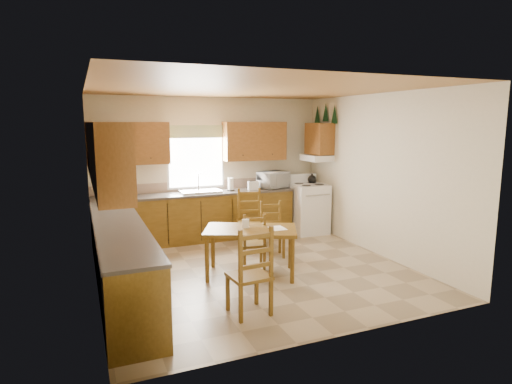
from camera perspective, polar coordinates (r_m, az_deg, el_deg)
name	(u,v)px	position (r m, az deg, el deg)	size (l,w,h in m)	color
floor	(254,270)	(6.64, -0.20, -10.32)	(4.50, 4.50, 0.00)	gray
ceiling	(254,89)	(6.27, -0.22, 13.61)	(4.50, 4.50, 0.00)	olive
wall_left	(92,192)	(5.85, -21.05, 0.03)	(4.50, 4.50, 0.00)	beige
wall_right	(378,175)	(7.46, 16.00, 2.18)	(4.50, 4.50, 0.00)	beige
wall_back	(211,168)	(8.42, -6.06, 3.27)	(4.50, 4.50, 0.00)	beige
wall_front	(340,211)	(4.35, 11.17, -2.55)	(4.50, 4.50, 0.00)	beige
lower_cab_back	(197,218)	(8.18, -7.87, -3.41)	(3.75, 0.60, 0.88)	brown
lower_cab_left	(121,261)	(5.92, -17.56, -8.73)	(0.60, 3.60, 0.88)	brown
counter_back	(196,194)	(8.10, -7.94, -0.23)	(3.75, 0.63, 0.04)	#3F3935
counter_left	(119,226)	(5.80, -17.78, -4.40)	(0.63, 3.60, 0.04)	#3F3935
backsplash	(192,186)	(8.36, -8.47, 0.82)	(3.75, 0.01, 0.18)	gray
upper_cab_back_left	(129,144)	(7.92, -16.63, 6.22)	(1.41, 0.33, 0.75)	brown
upper_cab_back_right	(255,141)	(8.51, -0.19, 6.79)	(1.25, 0.33, 0.75)	brown
upper_cab_left	(104,153)	(5.65, -19.63, 4.97)	(0.33, 3.60, 0.75)	brown
upper_cab_stove	(319,139)	(8.67, 8.44, 7.04)	(0.33, 0.62, 0.62)	brown
range_hood	(317,158)	(8.67, 8.10, 4.53)	(0.44, 0.62, 0.12)	silver
window_frame	(196,158)	(8.29, -8.02, 4.52)	(1.13, 0.02, 1.18)	silver
window_pane	(196,158)	(8.29, -8.01, 4.52)	(1.05, 0.01, 1.10)	white
window_valance	(196,132)	(8.24, -8.04, 7.97)	(1.19, 0.01, 0.24)	#4B723B
sink_basin	(200,191)	(8.11, -7.44, 0.08)	(0.75, 0.45, 0.04)	silver
pine_decal_a	(334,114)	(8.46, 10.42, 10.18)	(0.22, 0.22, 0.36)	black
pine_decal_b	(326,112)	(8.73, 9.27, 10.45)	(0.22, 0.22, 0.36)	black
pine_decal_c	(317,115)	(9.01, 8.17, 10.18)	(0.22, 0.22, 0.36)	black
stove	(309,209)	(8.74, 7.04, -2.25)	(0.66, 0.68, 0.98)	silver
coffeemaker	(109,188)	(7.84, -18.96, 0.49)	(0.21, 0.25, 0.35)	silver
paper_towel	(231,184)	(8.24, -3.39, 1.02)	(0.11, 0.11, 0.25)	white
toaster	(253,185)	(8.37, -0.39, 0.88)	(0.20, 0.13, 0.16)	silver
microwave	(273,180)	(8.60, 2.32, 1.65)	(0.55, 0.39, 0.33)	silver
dining_table	(251,252)	(6.32, -0.74, -7.97)	(1.31, 0.75, 0.70)	brown
chair_near_left	(253,240)	(6.62, -0.40, -6.45)	(0.36, 0.34, 0.86)	brown
chair_near_right	(249,270)	(5.05, -0.95, -10.35)	(0.45, 0.42, 1.06)	brown
chair_far_left	(250,219)	(7.66, -0.81, -3.60)	(0.44, 0.41, 1.04)	brown
chair_far_right	(272,230)	(7.16, 2.21, -5.06)	(0.38, 0.36, 0.90)	brown
table_paper	(277,228)	(6.25, 2.87, -4.84)	(0.21, 0.28, 0.00)	white
table_card	(246,224)	(6.23, -1.40, -4.25)	(0.10, 0.02, 0.13)	white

